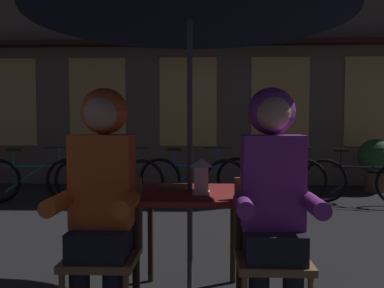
{
  "coord_description": "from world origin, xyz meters",
  "views": [
    {
      "loc": [
        0.12,
        -2.66,
        1.2
      ],
      "look_at": [
        0.0,
        0.37,
        1.04
      ],
      "focal_mm": 37.59,
      "sensor_mm": 36.0,
      "label": 1
    }
  ],
  "objects_px": {
    "bicycle_fourth": "(270,178)",
    "bicycle_fifth": "(361,181)",
    "bicycle_nearest": "(33,179)",
    "bicycle_third": "(192,179)",
    "lantern": "(201,175)",
    "person_right_hooded": "(273,186)",
    "chair_right": "(270,246)",
    "chair_left": "(105,244)",
    "person_left_hooded": "(102,185)",
    "bicycle_second": "(108,180)",
    "potted_plant": "(376,161)",
    "cafe_table": "(190,207)",
    "book": "(174,187)"
  },
  "relations": [
    {
      "from": "chair_left",
      "to": "person_right_hooded",
      "type": "relative_size",
      "value": 0.62
    },
    {
      "from": "lantern",
      "to": "bicycle_fifth",
      "type": "xyz_separation_m",
      "value": [
        2.3,
        3.37,
        -0.51
      ]
    },
    {
      "from": "bicycle_nearest",
      "to": "bicycle_third",
      "type": "bearing_deg",
      "value": 3.11
    },
    {
      "from": "person_left_hooded",
      "to": "book",
      "type": "bearing_deg",
      "value": 56.79
    },
    {
      "from": "bicycle_fourth",
      "to": "bicycle_fifth",
      "type": "relative_size",
      "value": 1.0
    },
    {
      "from": "cafe_table",
      "to": "chair_left",
      "type": "height_order",
      "value": "chair_left"
    },
    {
      "from": "chair_left",
      "to": "person_left_hooded",
      "type": "distance_m",
      "value": 0.36
    },
    {
      "from": "bicycle_second",
      "to": "bicycle_third",
      "type": "relative_size",
      "value": 1.01
    },
    {
      "from": "lantern",
      "to": "bicycle_second",
      "type": "xyz_separation_m",
      "value": [
        -1.44,
        3.34,
        -0.51
      ]
    },
    {
      "from": "cafe_table",
      "to": "lantern",
      "type": "bearing_deg",
      "value": -49.71
    },
    {
      "from": "bicycle_third",
      "to": "bicycle_fourth",
      "type": "distance_m",
      "value": 1.2
    },
    {
      "from": "chair_right",
      "to": "person_left_hooded",
      "type": "xyz_separation_m",
      "value": [
        -0.96,
        -0.06,
        0.36
      ]
    },
    {
      "from": "bicycle_fourth",
      "to": "bicycle_fifth",
      "type": "height_order",
      "value": "same"
    },
    {
      "from": "bicycle_third",
      "to": "lantern",
      "type": "bearing_deg",
      "value": -86.92
    },
    {
      "from": "cafe_table",
      "to": "lantern",
      "type": "relative_size",
      "value": 3.2
    },
    {
      "from": "chair_right",
      "to": "potted_plant",
      "type": "height_order",
      "value": "potted_plant"
    },
    {
      "from": "chair_left",
      "to": "bicycle_fourth",
      "type": "distance_m",
      "value": 4.18
    },
    {
      "from": "person_right_hooded",
      "to": "potted_plant",
      "type": "height_order",
      "value": "person_right_hooded"
    },
    {
      "from": "lantern",
      "to": "bicycle_fifth",
      "type": "bearing_deg",
      "value": 55.75
    },
    {
      "from": "lantern",
      "to": "potted_plant",
      "type": "distance_m",
      "value": 5.37
    },
    {
      "from": "cafe_table",
      "to": "person_right_hooded",
      "type": "xyz_separation_m",
      "value": [
        0.48,
        -0.43,
        0.21
      ]
    },
    {
      "from": "bicycle_nearest",
      "to": "book",
      "type": "bearing_deg",
      "value": -52.76
    },
    {
      "from": "lantern",
      "to": "bicycle_second",
      "type": "height_order",
      "value": "lantern"
    },
    {
      "from": "bicycle_fifth",
      "to": "person_right_hooded",
      "type": "bearing_deg",
      "value": -117.06
    },
    {
      "from": "bicycle_fifth",
      "to": "book",
      "type": "xyz_separation_m",
      "value": [
        -2.49,
        -3.16,
        0.41
      ]
    },
    {
      "from": "bicycle_third",
      "to": "potted_plant",
      "type": "bearing_deg",
      "value": 17.43
    },
    {
      "from": "lantern",
      "to": "chair_left",
      "type": "xyz_separation_m",
      "value": [
        -0.56,
        -0.28,
        -0.37
      ]
    },
    {
      "from": "lantern",
      "to": "bicycle_nearest",
      "type": "height_order",
      "value": "lantern"
    },
    {
      "from": "chair_right",
      "to": "person_left_hooded",
      "type": "bearing_deg",
      "value": -176.61
    },
    {
      "from": "cafe_table",
      "to": "bicycle_third",
      "type": "height_order",
      "value": "bicycle_third"
    },
    {
      "from": "bicycle_fifth",
      "to": "potted_plant",
      "type": "relative_size",
      "value": 1.78
    },
    {
      "from": "lantern",
      "to": "bicycle_fourth",
      "type": "distance_m",
      "value": 3.77
    },
    {
      "from": "person_left_hooded",
      "to": "bicycle_fifth",
      "type": "xyz_separation_m",
      "value": [
        2.85,
        3.71,
        -0.5
      ]
    },
    {
      "from": "lantern",
      "to": "person_right_hooded",
      "type": "relative_size",
      "value": 0.17
    },
    {
      "from": "person_right_hooded",
      "to": "bicycle_second",
      "type": "height_order",
      "value": "person_right_hooded"
    },
    {
      "from": "bicycle_fourth",
      "to": "chair_right",
      "type": "bearing_deg",
      "value": -98.81
    },
    {
      "from": "cafe_table",
      "to": "bicycle_fourth",
      "type": "relative_size",
      "value": 0.45
    },
    {
      "from": "bicycle_fifth",
      "to": "potted_plant",
      "type": "xyz_separation_m",
      "value": [
        0.66,
        1.11,
        0.2
      ]
    },
    {
      "from": "bicycle_third",
      "to": "bicycle_fifth",
      "type": "distance_m",
      "value": 2.49
    },
    {
      "from": "person_left_hooded",
      "to": "potted_plant",
      "type": "height_order",
      "value": "person_left_hooded"
    },
    {
      "from": "cafe_table",
      "to": "bicycle_fourth",
      "type": "distance_m",
      "value": 3.68
    },
    {
      "from": "cafe_table",
      "to": "chair_right",
      "type": "distance_m",
      "value": 0.62
    },
    {
      "from": "chair_right",
      "to": "book",
      "type": "bearing_deg",
      "value": 140.57
    },
    {
      "from": "potted_plant",
      "to": "person_left_hooded",
      "type": "bearing_deg",
      "value": -126.13
    },
    {
      "from": "person_left_hooded",
      "to": "bicycle_fifth",
      "type": "distance_m",
      "value": 4.7
    },
    {
      "from": "person_right_hooded",
      "to": "bicycle_fifth",
      "type": "bearing_deg",
      "value": 62.94
    },
    {
      "from": "lantern",
      "to": "bicycle_fifth",
      "type": "height_order",
      "value": "lantern"
    },
    {
      "from": "bicycle_fourth",
      "to": "book",
      "type": "bearing_deg",
      "value": -109.54
    },
    {
      "from": "lantern",
      "to": "bicycle_fourth",
      "type": "relative_size",
      "value": 0.14
    },
    {
      "from": "bicycle_fifth",
      "to": "lantern",
      "type": "bearing_deg",
      "value": -124.25
    }
  ]
}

